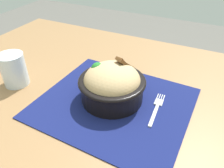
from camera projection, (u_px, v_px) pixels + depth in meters
name	position (u px, v px, depth m)	size (l,w,h in m)	color
table	(119.00, 126.00, 0.63)	(1.39, 0.96, 0.75)	olive
placemat	(114.00, 103.00, 0.62)	(0.40, 0.35, 0.00)	#11194C
bowl	(112.00, 84.00, 0.61)	(0.20, 0.20, 0.12)	black
fork	(157.00, 108.00, 0.60)	(0.02, 0.14, 0.00)	#B4B4B4
drinking_glass	(14.00, 71.00, 0.68)	(0.08, 0.08, 0.10)	silver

